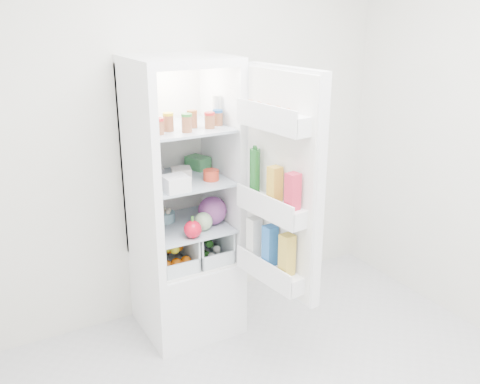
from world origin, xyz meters
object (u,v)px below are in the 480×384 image
refrigerator (182,233)px  red_cabbage (212,211)px  mushroom_bowl (165,217)px  fridge_door (280,190)px

refrigerator → red_cabbage: size_ratio=9.91×
mushroom_bowl → refrigerator: bearing=-28.8°
red_cabbage → mushroom_bowl: size_ratio=1.39×
red_cabbage → mushroom_bowl: red_cabbage is taller
red_cabbage → refrigerator: bearing=137.7°
refrigerator → mushroom_bowl: 0.16m
mushroom_bowl → red_cabbage: bearing=-37.8°
red_cabbage → fridge_door: 0.58m
mushroom_bowl → fridge_door: size_ratio=0.10×
fridge_door → red_cabbage: bearing=13.6°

